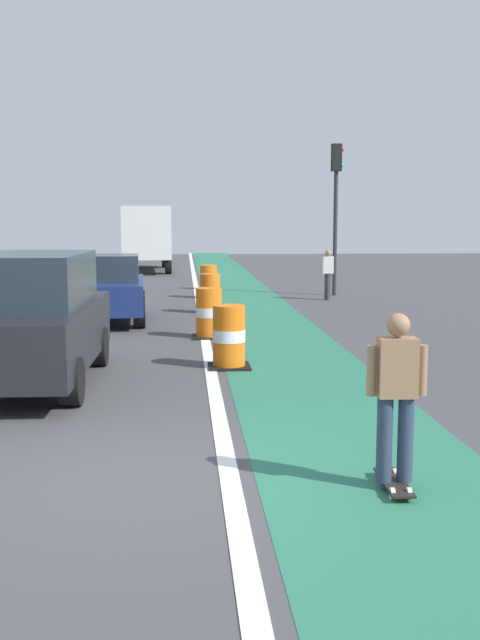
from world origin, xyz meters
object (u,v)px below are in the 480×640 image
object	(u,v)px
skateboarder_on_lane	(396,395)
traffic_barrel_front	(229,337)
parked_sedan_second	(106,289)
delivery_truck_down_block	(146,235)
pedestrian_crossing	(328,273)
traffic_barrel_far	(209,282)
traffic_barrel_mid	(209,314)
traffic_light_corner	(336,192)
parked_suv_nearest	(32,318)
traffic_barrel_back	(210,294)

from	to	relation	value
skateboarder_on_lane	traffic_barrel_front	xyz separation A→B (m)	(-1.21, 5.98, -0.38)
parked_sedan_second	delivery_truck_down_block	bearing A→B (deg)	89.96
skateboarder_on_lane	pedestrian_crossing	xyz separation A→B (m)	(2.64, 16.81, -0.05)
parked_sedan_second	traffic_barrel_far	xyz separation A→B (m)	(2.76, 5.63, -0.30)
traffic_barrel_mid	pedestrian_crossing	world-z (taller)	pedestrian_crossing
skateboarder_on_lane	traffic_light_corner	bearing A→B (deg)	80.18
skateboarder_on_lane	traffic_light_corner	xyz separation A→B (m)	(3.17, 18.29, 2.59)
parked_suv_nearest	pedestrian_crossing	size ratio (longest dim) A/B	2.88
traffic_barrel_back	delivery_truck_down_block	xyz separation A→B (m)	(-2.65, 17.62, 1.31)
skateboarder_on_lane	parked_sedan_second	distance (m)	12.69
delivery_truck_down_block	parked_suv_nearest	bearing A→B (deg)	-90.88
traffic_barrel_mid	pedestrian_crossing	size ratio (longest dim) A/B	0.68
parked_sedan_second	traffic_light_corner	bearing A→B (deg)	41.23
parked_suv_nearest	traffic_barrel_mid	world-z (taller)	parked_suv_nearest
traffic_light_corner	pedestrian_crossing	distance (m)	3.07
traffic_barrel_far	pedestrian_crossing	distance (m)	3.93
skateboarder_on_lane	pedestrian_crossing	size ratio (longest dim) A/B	1.05
parked_suv_nearest	traffic_barrel_back	world-z (taller)	parked_suv_nearest
traffic_light_corner	traffic_barrel_front	bearing A→B (deg)	-109.57
parked_sedan_second	traffic_barrel_mid	xyz separation A→B (m)	(2.49, -2.75, -0.30)
traffic_barrel_front	traffic_barrel_far	bearing A→B (deg)	89.85
traffic_barrel_back	traffic_light_corner	world-z (taller)	traffic_light_corner
parked_suv_nearest	pedestrian_crossing	bearing A→B (deg)	59.66
traffic_barrel_far	pedestrian_crossing	size ratio (longest dim) A/B	0.68
parked_suv_nearest	pedestrian_crossing	distance (m)	13.80
parked_sedan_second	traffic_barrel_back	xyz separation A→B (m)	(2.67, 1.60, -0.30)
parked_suv_nearest	traffic_light_corner	world-z (taller)	traffic_light_corner
parked_suv_nearest	traffic_barrel_front	size ratio (longest dim) A/B	4.25
parked_suv_nearest	traffic_barrel_far	size ratio (longest dim) A/B	4.25
traffic_barrel_mid	parked_sedan_second	bearing A→B (deg)	132.19
skateboarder_on_lane	pedestrian_crossing	distance (m)	17.01
pedestrian_crossing	traffic_barrel_mid	bearing A→B (deg)	-118.61
traffic_light_corner	traffic_barrel_mid	bearing A→B (deg)	-117.21
parked_sedan_second	delivery_truck_down_block	size ratio (longest dim) A/B	0.54
parked_suv_nearest	traffic_barrel_back	bearing A→B (deg)	70.77
skateboarder_on_lane	traffic_barrel_back	xyz separation A→B (m)	(-1.27, 13.67, -0.38)
traffic_barrel_front	traffic_barrel_mid	distance (m)	3.35
traffic_barrel_far	traffic_light_corner	distance (m)	5.30
traffic_light_corner	skateboarder_on_lane	bearing A→B (deg)	-99.82
pedestrian_crossing	delivery_truck_down_block	bearing A→B (deg)	114.38
parked_suv_nearest	skateboarder_on_lane	bearing A→B (deg)	-48.51
delivery_truck_down_block	traffic_barrel_far	bearing A→B (deg)	-78.59
traffic_barrel_mid	traffic_light_corner	bearing A→B (deg)	62.79
traffic_barrel_back	traffic_barrel_far	xyz separation A→B (m)	(0.09, 4.03, 0.00)
traffic_barrel_front	traffic_barrel_mid	world-z (taller)	same
traffic_barrel_back	delivery_truck_down_block	size ratio (longest dim) A/B	0.14
parked_suv_nearest	traffic_light_corner	bearing A→B (deg)	60.76
skateboarder_on_lane	traffic_barrel_front	bearing A→B (deg)	101.45
traffic_barrel_mid	traffic_light_corner	size ratio (longest dim) A/B	0.21
parked_suv_nearest	traffic_barrel_far	xyz separation A→B (m)	(3.15, 12.80, -0.50)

